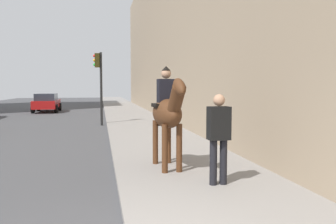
{
  "coord_description": "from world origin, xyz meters",
  "views": [
    {
      "loc": [
        -3.38,
        0.29,
        1.96
      ],
      "look_at": [
        4.0,
        -1.17,
        1.4
      ],
      "focal_mm": 36.54,
      "sensor_mm": 36.0,
      "label": 1
    }
  ],
  "objects_px": {
    "mounted_horse_near": "(168,112)",
    "traffic_light_near_curb": "(99,76)",
    "car_near_lane": "(47,102)",
    "pedestrian_greeting": "(219,133)"
  },
  "relations": [
    {
      "from": "mounted_horse_near",
      "to": "traffic_light_near_curb",
      "type": "xyz_separation_m",
      "value": [
        10.09,
        1.51,
        1.07
      ]
    },
    {
      "from": "car_near_lane",
      "to": "traffic_light_near_curb",
      "type": "xyz_separation_m",
      "value": [
        -10.32,
        -4.06,
        1.71
      ]
    },
    {
      "from": "mounted_horse_near",
      "to": "car_near_lane",
      "type": "xyz_separation_m",
      "value": [
        20.42,
        5.57,
        -0.64
      ]
    },
    {
      "from": "mounted_horse_near",
      "to": "car_near_lane",
      "type": "relative_size",
      "value": 0.53
    },
    {
      "from": "pedestrian_greeting",
      "to": "traffic_light_near_curb",
      "type": "height_order",
      "value": "traffic_light_near_curb"
    },
    {
      "from": "mounted_horse_near",
      "to": "traffic_light_near_curb",
      "type": "distance_m",
      "value": 10.26
    },
    {
      "from": "car_near_lane",
      "to": "traffic_light_near_curb",
      "type": "height_order",
      "value": "traffic_light_near_curb"
    },
    {
      "from": "mounted_horse_near",
      "to": "car_near_lane",
      "type": "distance_m",
      "value": 21.17
    },
    {
      "from": "car_near_lane",
      "to": "pedestrian_greeting",
      "type": "bearing_deg",
      "value": -164.88
    },
    {
      "from": "mounted_horse_near",
      "to": "car_near_lane",
      "type": "height_order",
      "value": "mounted_horse_near"
    }
  ]
}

